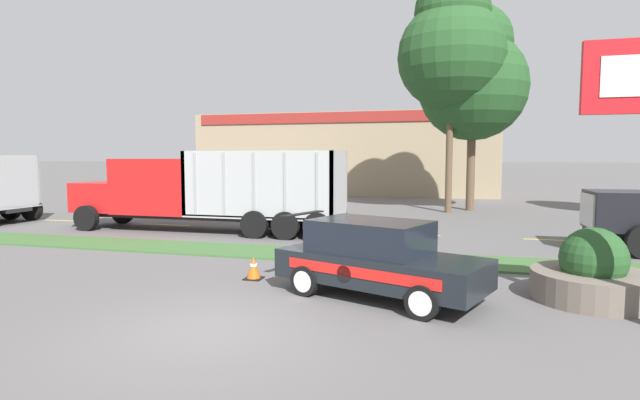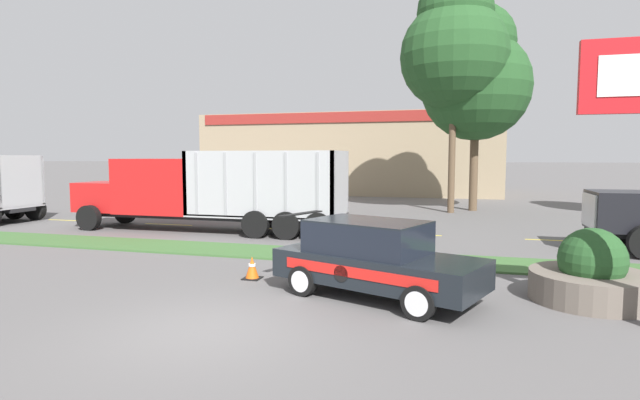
% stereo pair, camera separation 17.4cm
% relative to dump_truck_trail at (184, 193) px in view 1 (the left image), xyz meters
% --- Properties ---
extents(ground_plane, '(600.00, 600.00, 0.00)m').
position_rel_dump_truck_trail_xyz_m(ground_plane, '(6.71, -10.65, -1.57)').
color(ground_plane, '#5B5959').
extents(grass_verge, '(120.00, 2.07, 0.06)m').
position_rel_dump_truck_trail_xyz_m(grass_verge, '(6.71, -3.77, -1.54)').
color(grass_verge, '#3D6633').
rests_on(grass_verge, ground_plane).
extents(centre_line_2, '(2.40, 0.14, 0.01)m').
position_rel_dump_truck_trail_xyz_m(centre_line_2, '(-7.06, 1.27, -1.56)').
color(centre_line_2, yellow).
rests_on(centre_line_2, ground_plane).
extents(centre_line_3, '(2.40, 0.14, 0.01)m').
position_rel_dump_truck_trail_xyz_m(centre_line_3, '(-1.66, 1.27, -1.56)').
color(centre_line_3, yellow).
rests_on(centre_line_3, ground_plane).
extents(centre_line_4, '(2.40, 0.14, 0.01)m').
position_rel_dump_truck_trail_xyz_m(centre_line_4, '(3.74, 1.27, -1.56)').
color(centre_line_4, yellow).
rests_on(centre_line_4, ground_plane).
extents(centre_line_5, '(2.40, 0.14, 0.01)m').
position_rel_dump_truck_trail_xyz_m(centre_line_5, '(9.14, 1.27, -1.56)').
color(centre_line_5, yellow).
rests_on(centre_line_5, ground_plane).
extents(centre_line_6, '(2.40, 0.14, 0.01)m').
position_rel_dump_truck_trail_xyz_m(centre_line_6, '(14.54, 1.27, -1.56)').
color(centre_line_6, yellow).
rests_on(centre_line_6, ground_plane).
extents(dump_truck_trail, '(11.64, 2.65, 3.27)m').
position_rel_dump_truck_trail_xyz_m(dump_truck_trail, '(0.00, 0.00, 0.00)').
color(dump_truck_trail, black).
rests_on(dump_truck_trail, ground_plane).
extents(rally_car, '(4.82, 3.32, 1.70)m').
position_rel_dump_truck_trail_xyz_m(rally_car, '(9.21, -7.80, -0.71)').
color(rally_car, black).
rests_on(rally_car, ground_plane).
extents(stone_planter, '(2.46, 2.46, 1.56)m').
position_rel_dump_truck_trail_xyz_m(stone_planter, '(13.67, -6.92, -1.03)').
color(stone_planter, '#6B6056').
rests_on(stone_planter, ground_plane).
extents(traffic_cone, '(0.43, 0.43, 0.57)m').
position_rel_dump_truck_trail_xyz_m(traffic_cone, '(6.01, -7.04, -1.29)').
color(traffic_cone, black).
rests_on(traffic_cone, ground_plane).
extents(store_building_backdrop, '(24.20, 12.10, 6.54)m').
position_rel_dump_truck_trail_xyz_m(store_building_backdrop, '(2.03, 25.32, 1.71)').
color(store_building_backdrop, '#9E896B').
rests_on(store_building_backdrop, ground_plane).
extents(tree_behind_left, '(6.02, 6.02, 11.48)m').
position_rel_dump_truck_trail_xyz_m(tree_behind_left, '(11.73, 11.15, 6.00)').
color(tree_behind_left, brown).
rests_on(tree_behind_left, ground_plane).
extents(tree_behind_right, '(5.75, 5.75, 12.72)m').
position_rel_dump_truck_trail_xyz_m(tree_behind_right, '(10.54, 9.67, 7.41)').
color(tree_behind_right, brown).
rests_on(tree_behind_right, ground_plane).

